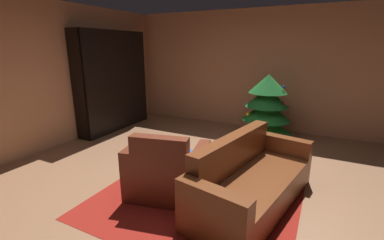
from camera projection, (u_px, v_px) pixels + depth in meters
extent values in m
plane|color=#996A49|center=(199.00, 186.00, 3.68)|extent=(7.53, 7.53, 0.00)
cube|color=tan|center=(259.00, 70.00, 6.04)|extent=(6.39, 0.06, 2.70)
cube|color=tan|center=(39.00, 77.00, 4.70)|extent=(0.06, 6.39, 2.70)
cube|color=maroon|center=(202.00, 192.00, 3.53)|extent=(2.45, 2.55, 0.01)
cube|color=black|center=(119.00, 82.00, 5.94)|extent=(0.03, 1.93, 2.22)
cube|color=black|center=(139.00, 77.00, 6.83)|extent=(0.37, 0.03, 2.22)
cube|color=black|center=(79.00, 87.00, 5.19)|extent=(0.37, 0.03, 2.22)
cube|color=black|center=(117.00, 127.00, 6.31)|extent=(0.34, 1.88, 0.03)
cube|color=black|center=(115.00, 109.00, 6.19)|extent=(0.34, 1.88, 0.03)
cube|color=black|center=(114.00, 91.00, 6.07)|extent=(0.34, 1.88, 0.02)
cube|color=black|center=(112.00, 72.00, 5.96)|extent=(0.34, 1.88, 0.02)
cube|color=black|center=(111.00, 52.00, 5.84)|extent=(0.34, 1.88, 0.02)
cube|color=black|center=(109.00, 31.00, 5.72)|extent=(0.34, 1.88, 0.03)
cube|color=black|center=(109.00, 94.00, 6.15)|extent=(0.05, 1.12, 0.70)
cube|color=black|center=(110.00, 94.00, 6.14)|extent=(0.03, 1.15, 0.73)
cube|color=#90468D|center=(137.00, 112.00, 7.07)|extent=(0.19, 0.04, 0.32)
cube|color=gold|center=(137.00, 112.00, 7.01)|extent=(0.25, 0.04, 0.34)
cube|color=#B7232E|center=(135.00, 113.00, 6.98)|extent=(0.19, 0.05, 0.31)
cube|color=#533019|center=(134.00, 113.00, 6.94)|extent=(0.22, 0.03, 0.32)
cube|color=navy|center=(133.00, 114.00, 6.90)|extent=(0.23, 0.04, 0.31)
cube|color=gold|center=(131.00, 114.00, 6.87)|extent=(0.17, 0.05, 0.28)
cube|color=#147E8A|center=(130.00, 113.00, 6.82)|extent=(0.18, 0.04, 0.36)
cube|color=#1B708E|center=(135.00, 63.00, 6.71)|extent=(0.26, 0.04, 0.25)
cube|color=#0C7A7D|center=(134.00, 61.00, 6.67)|extent=(0.22, 0.03, 0.34)
cube|color=teal|center=(133.00, 63.00, 6.63)|extent=(0.26, 0.05, 0.25)
cube|color=orange|center=(131.00, 62.00, 6.58)|extent=(0.22, 0.05, 0.32)
cube|color=purple|center=(130.00, 63.00, 6.53)|extent=(0.24, 0.05, 0.29)
cube|color=#ADB18A|center=(128.00, 62.00, 6.49)|extent=(0.22, 0.03, 0.33)
cube|color=#196B90|center=(127.00, 63.00, 6.47)|extent=(0.21, 0.04, 0.28)
cube|color=navy|center=(133.00, 43.00, 6.57)|extent=(0.21, 0.04, 0.36)
cube|color=#ACA4A1|center=(132.00, 45.00, 6.54)|extent=(0.20, 0.05, 0.26)
cube|color=#4B2F31|center=(130.00, 46.00, 6.50)|extent=(0.20, 0.05, 0.24)
cube|color=gold|center=(130.00, 44.00, 6.44)|extent=(0.24, 0.04, 0.33)
cube|color=#176A82|center=(128.00, 44.00, 6.41)|extent=(0.22, 0.04, 0.29)
cube|color=brown|center=(168.00, 179.00, 3.44)|extent=(0.83, 0.85, 0.41)
cube|color=brown|center=(159.00, 156.00, 3.06)|extent=(0.71, 0.31, 0.48)
cube|color=brown|center=(200.00, 174.00, 3.30)|extent=(0.30, 0.73, 0.67)
cube|color=brown|center=(138.00, 167.00, 3.50)|extent=(0.30, 0.73, 0.67)
ellipsoid|color=#D0AB91|center=(170.00, 157.00, 3.42)|extent=(0.31, 0.24, 0.18)
sphere|color=#D0AB91|center=(173.00, 149.00, 3.53)|extent=(0.13, 0.13, 0.13)
cube|color=brown|center=(254.00, 190.00, 3.22)|extent=(1.10, 1.78, 0.38)
cube|color=brown|center=(233.00, 152.00, 3.29)|extent=(0.50, 1.66, 0.44)
cube|color=brown|center=(212.00, 218.00, 2.49)|extent=(0.81, 0.32, 0.62)
cube|color=brown|center=(281.00, 157.00, 3.87)|extent=(0.81, 0.32, 0.62)
cylinder|color=black|center=(209.00, 181.00, 3.39)|extent=(0.04, 0.04, 0.41)
cylinder|color=black|center=(195.00, 170.00, 3.69)|extent=(0.04, 0.04, 0.41)
cylinder|color=black|center=(182.00, 182.00, 3.37)|extent=(0.04, 0.04, 0.41)
cylinder|color=silver|center=(195.00, 163.00, 3.43)|extent=(0.76, 0.76, 0.02)
cube|color=#3D8753|center=(191.00, 161.00, 3.44)|extent=(0.19, 0.16, 0.02)
cube|color=#B5302F|center=(193.00, 159.00, 3.43)|extent=(0.16, 0.16, 0.03)
cube|color=#375194|center=(192.00, 157.00, 3.43)|extent=(0.22, 0.15, 0.03)
cube|color=tan|center=(191.00, 156.00, 3.41)|extent=(0.16, 0.16, 0.02)
cube|color=#B82F1E|center=(193.00, 154.00, 3.41)|extent=(0.20, 0.14, 0.02)
cube|color=#33568E|center=(192.00, 152.00, 3.40)|extent=(0.23, 0.16, 0.02)
cylinder|color=#125F28|center=(181.00, 152.00, 3.50)|extent=(0.06, 0.06, 0.19)
cylinder|color=#125F28|center=(181.00, 143.00, 3.47)|extent=(0.03, 0.03, 0.07)
cylinder|color=brown|center=(264.00, 136.00, 5.47)|extent=(0.08, 0.08, 0.16)
cone|color=#1E702A|center=(265.00, 124.00, 5.40)|extent=(1.06, 1.06, 0.37)
cone|color=#1E702A|center=(266.00, 111.00, 5.33)|extent=(0.96, 0.96, 0.37)
cone|color=#1E702A|center=(267.00, 97.00, 5.25)|extent=(0.86, 0.86, 0.37)
cone|color=#1E702A|center=(268.00, 84.00, 5.18)|extent=(0.75, 0.75, 0.37)
sphere|color=yellow|center=(248.00, 114.00, 5.27)|extent=(0.08, 0.08, 0.08)
sphere|color=yellow|center=(249.00, 122.00, 5.76)|extent=(0.05, 0.05, 0.05)
sphere|color=red|center=(249.00, 107.00, 5.54)|extent=(0.06, 0.06, 0.06)
sphere|color=blue|center=(284.00, 87.00, 5.02)|extent=(0.05, 0.05, 0.05)
sphere|color=red|center=(265.00, 82.00, 5.47)|extent=(0.08, 0.08, 0.08)
sphere|color=red|center=(284.00, 103.00, 5.07)|extent=(0.05, 0.05, 0.05)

